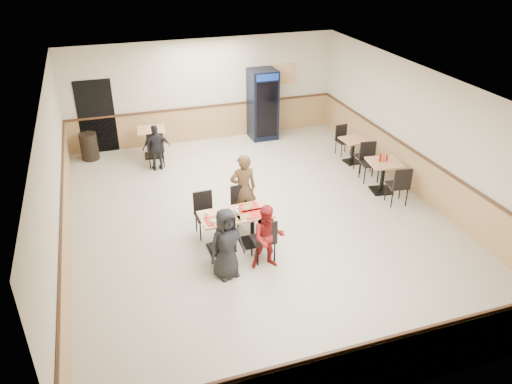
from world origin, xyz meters
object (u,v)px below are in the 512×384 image
object	(u,v)px
diner_woman_right	(268,237)
back_table	(152,138)
main_table	(236,225)
trash_bin	(89,146)
side_table_far	(353,147)
diner_woman_left	(226,244)
side_table_near	(383,172)
diner_man_opposite	(243,189)
lone_diner	(157,148)
pepsi_cooler	(263,104)

from	to	relation	value
diner_woman_right	back_table	bearing A→B (deg)	111.42
main_table	diner_woman_right	xyz separation A→B (m)	(0.38, -0.85, 0.15)
diner_woman_right	trash_bin	distance (m)	6.94
diner_woman_right	side_table_far	size ratio (longest dim) A/B	1.91
diner_woman_left	side_table_near	world-z (taller)	diner_woman_left
diner_man_opposite	lone_diner	size ratio (longest dim) A/B	1.28
lone_diner	back_table	distance (m)	0.92
diner_man_opposite	back_table	world-z (taller)	diner_man_opposite
diner_woman_left	lone_diner	distance (m)	5.03
pepsi_cooler	diner_woman_right	bearing A→B (deg)	-108.30
main_table	side_table_far	xyz separation A→B (m)	(4.17, 2.90, -0.05)
diner_woman_right	back_table	xyz separation A→B (m)	(-1.34, 5.89, -0.12)
diner_woman_left	trash_bin	xyz separation A→B (m)	(-2.22, 6.27, -0.32)
back_table	trash_bin	xyz separation A→B (m)	(-1.69, 0.35, -0.16)
pepsi_cooler	trash_bin	bearing A→B (deg)	-179.68
diner_woman_left	side_table_far	distance (m)	5.95
diner_man_opposite	back_table	xyz separation A→B (m)	(-1.38, 4.17, -0.26)
diner_woman_right	back_table	size ratio (longest dim) A/B	1.60
main_table	lone_diner	distance (m)	4.24
lone_diner	side_table_far	distance (m)	5.28
diner_woman_right	main_table	bearing A→B (deg)	122.83
diner_woman_right	diner_man_opposite	distance (m)	1.73
lone_diner	side_table_near	xyz separation A→B (m)	(5.00, -2.97, -0.10)
diner_woman_right	diner_man_opposite	size ratio (longest dim) A/B	0.82
side_table_near	back_table	world-z (taller)	back_table
diner_man_opposite	side_table_near	world-z (taller)	diner_man_opposite
back_table	trash_bin	size ratio (longest dim) A/B	1.09
back_table	diner_woman_left	bearing A→B (deg)	-84.91
back_table	main_table	bearing A→B (deg)	-79.28
back_table	pepsi_cooler	xyz separation A→B (m)	(3.39, 0.39, 0.51)
main_table	pepsi_cooler	size ratio (longest dim) A/B	0.69
diner_woman_right	side_table_far	xyz separation A→B (m)	(3.79, 3.75, -0.20)
diner_woman_left	pepsi_cooler	world-z (taller)	pepsi_cooler
lone_diner	pepsi_cooler	world-z (taller)	pepsi_cooler
side_table_far	pepsi_cooler	world-z (taller)	pepsi_cooler
main_table	lone_diner	bearing A→B (deg)	101.22
side_table_far	side_table_near	bearing A→B (deg)	-94.37
diner_woman_left	trash_bin	size ratio (longest dim) A/B	1.86
side_table_far	trash_bin	size ratio (longest dim) A/B	0.91
diner_woman_left	back_table	bearing A→B (deg)	82.46
lone_diner	side_table_near	size ratio (longest dim) A/B	1.49
diner_woman_right	diner_woman_left	bearing A→B (deg)	-169.55
lone_diner	side_table_far	size ratio (longest dim) A/B	1.82
back_table	pepsi_cooler	size ratio (longest dim) A/B	0.39
side_table_far	trash_bin	bearing A→B (deg)	159.90
diner_man_opposite	side_table_near	size ratio (longest dim) A/B	1.91
diner_man_opposite	pepsi_cooler	bearing A→B (deg)	-112.29
diner_woman_left	diner_woman_right	xyz separation A→B (m)	(0.81, 0.03, -0.04)
lone_diner	pepsi_cooler	size ratio (longest dim) A/B	0.60
trash_bin	diner_woman_right	bearing A→B (deg)	-64.12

